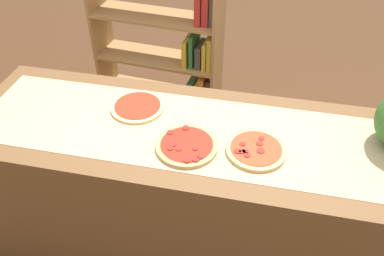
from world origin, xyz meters
TOP-DOWN VIEW (x-y plane):
  - ground_plane at (0.00, 0.00)m, footprint 12.00×12.00m
  - counter at (0.00, 0.00)m, footprint 2.27×0.75m
  - parchment_paper at (0.00, 0.00)m, footprint 2.12×0.55m
  - pizza_plain_0 at (-0.31, 0.12)m, footprint 0.28×0.28m
  - pizza_pepperoni_1 at (-0.00, -0.12)m, footprint 0.29×0.29m
  - pizza_pepperoni_2 at (0.31, -0.08)m, footprint 0.27×0.27m
  - bookshelf at (-0.35, 1.05)m, footprint 0.94×0.38m

SIDE VIEW (x-z plane):
  - ground_plane at x=0.00m, z-range 0.00..0.00m
  - counter at x=0.00m, z-range 0.00..0.92m
  - bookshelf at x=-0.35m, z-range -0.02..1.30m
  - parchment_paper at x=0.00m, z-range 0.92..0.92m
  - pizza_plain_0 at x=-0.31m, z-range 0.92..0.93m
  - pizza_pepperoni_1 at x=0.00m, z-range 0.92..0.94m
  - pizza_pepperoni_2 at x=0.31m, z-range 0.92..0.94m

